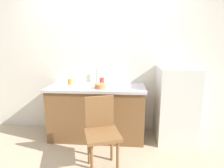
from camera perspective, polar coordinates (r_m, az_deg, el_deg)
ground_plane at (r=2.66m, az=-4.98°, el=-22.54°), size 8.00×8.00×0.00m
back_wall at (r=3.17m, az=-2.51°, el=8.69°), size 4.80×0.10×2.62m
cabinet_base at (r=3.04m, az=-4.68°, el=-8.97°), size 1.49×0.60×0.82m
countertop at (r=2.91m, az=-4.83°, el=-1.05°), size 1.53×0.64×0.04m
faucet at (r=3.13m, az=-4.70°, el=2.60°), size 0.02×0.02×0.25m
refrigerator at (r=3.06m, az=19.16°, el=-6.04°), size 0.58×0.59×1.18m
chair at (r=2.30m, az=-3.33°, el=-14.10°), size 0.50×0.50×0.89m
terracotta_bowl at (r=2.75m, az=-3.53°, el=-0.67°), size 0.17×0.17×0.07m
cup_red at (r=3.06m, az=-3.17°, el=0.98°), size 0.08×0.08×0.10m
cup_orange at (r=3.10m, az=-12.85°, el=0.74°), size 0.07×0.07×0.09m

